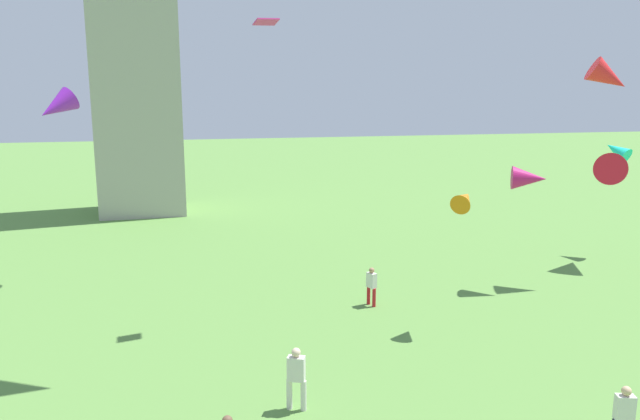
{
  "coord_description": "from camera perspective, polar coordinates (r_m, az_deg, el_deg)",
  "views": [
    {
      "loc": [
        -7.7,
        -1.6,
        8.63
      ],
      "look_at": [
        -2.45,
        18.49,
        4.62
      ],
      "focal_mm": 33.36,
      "sensor_mm": 36.0,
      "label": 1
    }
  ],
  "objects": [
    {
      "name": "kite_flying_7",
      "position": [
        33.76,
        26.21,
        3.52
      ],
      "size": [
        2.82,
        2.83,
        1.85
      ],
      "rotation": [
        0.0,
        0.0,
        2.37
      ],
      "color": "red"
    },
    {
      "name": "kite_flying_0",
      "position": [
        22.59,
        -5.19,
        17.54
      ],
      "size": [
        0.94,
        0.74,
        0.24
      ],
      "rotation": [
        0.0,
        0.0,
        3.34
      ],
      "color": "#CF2B85"
    },
    {
      "name": "person_3",
      "position": [
        24.94,
        4.96,
        -7.1
      ],
      "size": [
        0.38,
        0.49,
        1.64
      ],
      "rotation": [
        0.0,
        0.0,
        1.92
      ],
      "color": "red",
      "rests_on": "ground_plane"
    },
    {
      "name": "person_4",
      "position": [
        17.06,
        27.14,
        -17.05
      ],
      "size": [
        0.51,
        0.38,
        1.7
      ],
      "rotation": [
        0.0,
        0.0,
        2.84
      ],
      "color": "#1E2333",
      "rests_on": "ground_plane"
    },
    {
      "name": "kite_flying_3",
      "position": [
        22.32,
        13.68,
        1.0
      ],
      "size": [
        1.38,
        1.39,
        0.99
      ],
      "rotation": [
        0.0,
        0.0,
        2.37
      ],
      "color": "orange"
    },
    {
      "name": "kite_flying_6",
      "position": [
        30.31,
        25.96,
        11.37
      ],
      "size": [
        2.34,
        1.94,
        1.86
      ],
      "rotation": [
        0.0,
        0.0,
        1.13
      ],
      "color": "red"
    },
    {
      "name": "person_2",
      "position": [
        17.04,
        -2.29,
        -15.53
      ],
      "size": [
        0.55,
        0.45,
        1.83
      ],
      "rotation": [
        0.0,
        0.0,
        5.85
      ],
      "color": "silver",
      "rests_on": "ground_plane"
    },
    {
      "name": "kite_flying_1",
      "position": [
        36.03,
        26.58,
        5.13
      ],
      "size": [
        1.35,
        1.73,
        1.36
      ],
      "rotation": [
        0.0,
        0.0,
        3.48
      ],
      "color": "#1AE5C2"
    },
    {
      "name": "kite_flying_2",
      "position": [
        27.77,
        19.42,
        2.88
      ],
      "size": [
        1.79,
        1.61,
        1.06
      ],
      "rotation": [
        0.0,
        0.0,
        1.1
      ],
      "color": "#BB1966"
    },
    {
      "name": "kite_flying_5",
      "position": [
        29.58,
        -23.97,
        9.04
      ],
      "size": [
        2.25,
        2.06,
        1.76
      ],
      "rotation": [
        0.0,
        0.0,
        5.33
      ],
      "color": "purple"
    }
  ]
}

